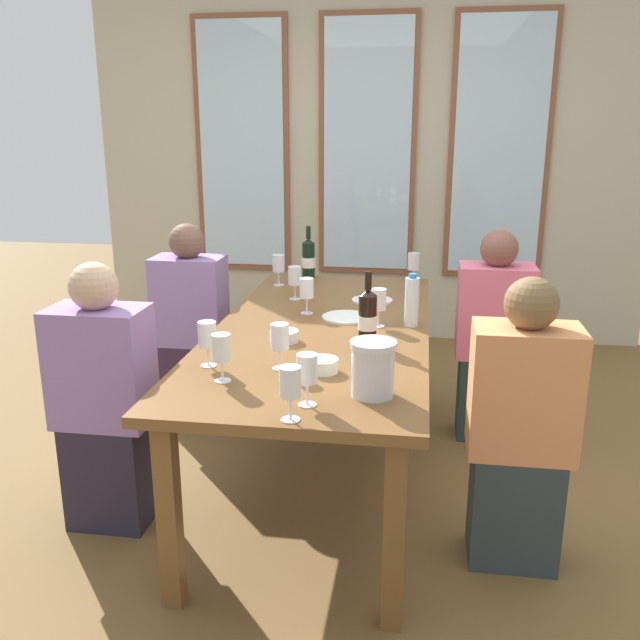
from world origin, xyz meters
TOP-DOWN VIEW (x-y plane):
  - ground_plane at (0.00, 0.00)m, footprint 12.00×12.00m
  - back_wall_with_windows at (0.00, 2.31)m, footprint 4.15×0.10m
  - dining_table at (0.00, 0.00)m, footprint 0.95×2.13m
  - white_plate_0 at (0.09, 0.16)m, footprint 0.23×0.23m
  - white_plate_1 at (0.19, 0.49)m, footprint 0.21×0.21m
  - metal_pitcher at (0.28, -0.77)m, footprint 0.16×0.16m
  - wine_bottle_0 at (0.22, -0.22)m, footprint 0.08×0.08m
  - wine_bottle_1 at (-0.23, 0.99)m, footprint 0.08×0.08m
  - tasting_bowl_0 at (-0.13, -0.23)m, footprint 0.12×0.12m
  - tasting_bowl_1 at (0.09, -0.57)m, footprint 0.12×0.12m
  - water_bottle at (0.39, 0.08)m, footprint 0.06×0.06m
  - wine_glass_0 at (0.08, -0.89)m, footprint 0.07×0.07m
  - wine_glass_1 at (-0.21, 0.47)m, footprint 0.07×0.07m
  - wine_glass_2 at (-0.35, -0.58)m, footprint 0.07×0.07m
  - wine_glass_3 at (-0.36, 0.77)m, footprint 0.07×0.07m
  - wine_glass_4 at (-0.07, -0.56)m, footprint 0.07×0.07m
  - wine_glass_5 at (-0.11, 0.21)m, footprint 0.07×0.07m
  - wine_glass_6 at (0.25, 0.04)m, footprint 0.07×0.07m
  - wine_glass_7 at (0.05, -1.01)m, footprint 0.07×0.07m
  - wine_glass_8 at (-0.25, -0.72)m, footprint 0.07×0.07m
  - wine_glass_9 at (0.39, 0.95)m, footprint 0.07×0.07m
  - seated_person_0 at (-0.81, 0.55)m, footprint 0.38×0.24m
  - seated_person_1 at (0.81, 0.57)m, footprint 0.38×0.24m
  - seated_person_2 at (-0.81, -0.51)m, footprint 0.38×0.24m
  - seated_person_3 at (0.81, -0.53)m, footprint 0.38×0.24m

SIDE VIEW (x-z plane):
  - ground_plane at x=0.00m, z-range 0.00..0.00m
  - seated_person_0 at x=-0.81m, z-range -0.03..1.08m
  - seated_person_1 at x=0.81m, z-range -0.03..1.08m
  - seated_person_2 at x=-0.81m, z-range -0.03..1.08m
  - seated_person_3 at x=0.81m, z-range -0.03..1.08m
  - dining_table at x=0.00m, z-range 0.30..1.04m
  - white_plate_0 at x=0.09m, z-range 0.74..0.75m
  - white_plate_1 at x=0.19m, z-range 0.74..0.75m
  - tasting_bowl_0 at x=-0.13m, z-range 0.74..0.79m
  - tasting_bowl_1 at x=0.09m, z-range 0.74..0.79m
  - metal_pitcher at x=0.28m, z-range 0.74..0.93m
  - water_bottle at x=0.39m, z-range 0.73..0.97m
  - wine_bottle_0 at x=0.22m, z-range 0.70..1.01m
  - wine_bottle_1 at x=-0.23m, z-range 0.70..1.01m
  - wine_glass_6 at x=0.25m, z-range 0.77..0.94m
  - wine_glass_4 at x=-0.07m, z-range 0.77..0.94m
  - wine_glass_2 at x=-0.35m, z-range 0.77..0.94m
  - wine_glass_7 at x=0.05m, z-range 0.77..0.94m
  - wine_glass_0 at x=0.08m, z-range 0.77..0.95m
  - wine_glass_1 at x=-0.21m, z-range 0.77..0.95m
  - wine_glass_3 at x=-0.36m, z-range 0.77..0.95m
  - wine_glass_5 at x=-0.11m, z-range 0.77..0.95m
  - wine_glass_8 at x=-0.25m, z-range 0.77..0.95m
  - wine_glass_9 at x=0.39m, z-range 0.77..0.95m
  - back_wall_with_windows at x=0.00m, z-range 0.00..2.90m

